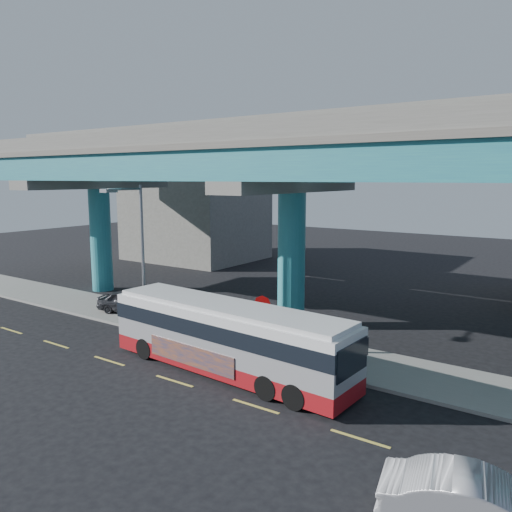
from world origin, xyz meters
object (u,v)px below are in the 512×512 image
Objects in this scene: parked_car at (129,302)px; stop_sign at (262,311)px; transit_bus at (228,335)px; street_lamp at (134,237)px; sedan at (484,510)px.

stop_sign is at bearing -116.50° from parked_car.
transit_bus is 8.45m from street_lamp.
transit_bus is 2.88× the size of parked_car.
transit_bus is 11.78m from sedan.
parked_car is (-21.26, 8.44, 0.03)m from sedan.
street_lamp reaches higher than sedan.
stop_sign is at bearing 92.27° from transit_bus.
sedan is 12.96m from stop_sign.
street_lamp reaches higher than parked_car.
sedan is 0.64× the size of street_lamp.
sedan is 1.79× the size of stop_sign.
sedan is at bearing -19.23° from street_lamp.
transit_bus is at bearing -88.60° from stop_sign.
street_lamp is (-18.29, 6.38, 4.36)m from sedan.
parked_car is at bearing 175.72° from stop_sign.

